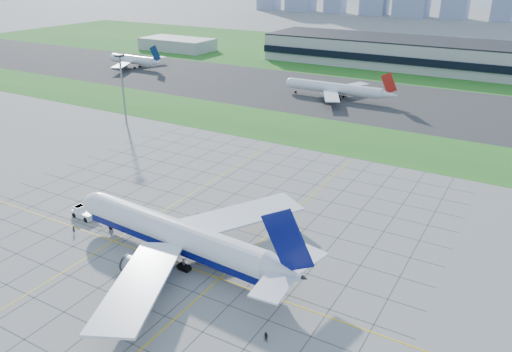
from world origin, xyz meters
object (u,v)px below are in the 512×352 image
(pushback_tug, at_px, (84,213))
(crew_near, at_px, (74,230))
(airliner, at_px, (176,235))
(distant_jet_0, at_px, (134,60))
(distant_jet_1, at_px, (336,88))
(crew_far, at_px, (266,337))
(light_mast, at_px, (122,80))

(pushback_tug, distance_m, crew_near, 7.72)
(airliner, relative_size, crew_near, 34.52)
(pushback_tug, xyz_separation_m, crew_near, (4.04, -6.57, -0.28))
(airliner, xyz_separation_m, pushback_tug, (-30.40, 2.49, -3.95))
(pushback_tug, distance_m, distant_jet_0, 186.71)
(crew_near, height_order, distant_jet_1, distant_jet_1)
(airliner, height_order, distant_jet_1, airliner)
(pushback_tug, relative_size, crew_far, 5.04)
(airliner, bearing_deg, distant_jet_0, 138.94)
(pushback_tug, bearing_deg, light_mast, 130.00)
(crew_near, relative_size, distant_jet_1, 0.04)
(light_mast, height_order, distant_jet_0, light_mast)
(crew_near, height_order, distant_jet_0, distant_jet_0)
(distant_jet_0, bearing_deg, distant_jet_1, -3.52)
(crew_far, height_order, distant_jet_1, distant_jet_1)
(pushback_tug, relative_size, crew_near, 5.38)
(airliner, xyz_separation_m, crew_far, (28.17, -13.00, -4.16))
(airliner, distance_m, crew_far, 31.31)
(pushback_tug, height_order, distant_jet_0, distant_jet_0)
(pushback_tug, bearing_deg, distant_jet_0, 132.89)
(airliner, distance_m, pushback_tug, 30.76)
(distant_jet_1, bearing_deg, light_mast, -126.40)
(light_mast, xyz_separation_m, crew_near, (49.65, -68.82, -15.32))
(distant_jet_0, bearing_deg, pushback_tug, -50.88)
(light_mast, xyz_separation_m, distant_jet_1, (55.10, 74.73, -11.69))
(light_mast, distance_m, airliner, 100.47)
(pushback_tug, relative_size, distant_jet_0, 0.22)
(airliner, height_order, crew_near, airliner)
(crew_far, distance_m, distant_jet_1, 160.22)
(crew_far, xyz_separation_m, distant_jet_1, (-49.09, 152.48, 3.56))
(light_mast, relative_size, pushback_tug, 2.75)
(crew_near, bearing_deg, airliner, -43.00)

